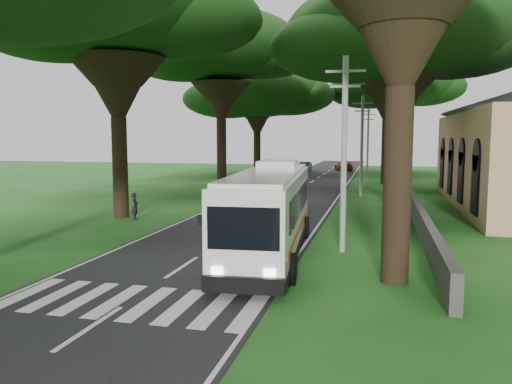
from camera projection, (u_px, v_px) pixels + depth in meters
ground at (159, 283)px, 16.35m from camera, size 140.00×140.00×0.00m
road at (291, 196)px, 40.46m from camera, size 8.00×120.00×0.04m
crosswalk at (129, 303)px, 14.42m from camera, size 8.00×3.00×0.01m
property_wall at (407, 193)px, 37.27m from camera, size 0.35×50.00×1.20m
pole_near at (344, 151)px, 20.35m from camera, size 1.60×0.24×8.00m
pole_mid at (362, 144)px, 39.64m from camera, size 1.60×0.24×8.00m
pole_far at (368, 142)px, 58.93m from camera, size 1.60×0.24×8.00m
tree_l_mida at (115, 10)px, 28.51m from camera, size 13.73×13.73×15.05m
tree_l_midb at (221, 47)px, 45.65m from camera, size 14.79×14.79×16.21m
tree_l_far at (257, 91)px, 63.51m from camera, size 16.31×16.31×14.09m
tree_r_mida at (400, 34)px, 32.45m from camera, size 14.95×14.95×14.73m
tree_r_midb at (389, 52)px, 49.75m from camera, size 13.61×13.61×16.24m
tree_r_far at (394, 84)px, 67.01m from camera, size 15.85×15.85×15.33m
coach_bus at (270, 210)px, 19.98m from camera, size 3.46×11.76×3.42m
distant_car_a at (297, 178)px, 48.16m from camera, size 2.43×4.57×1.48m
distant_car_b at (305, 167)px, 68.00m from camera, size 1.53×4.12×1.35m
distant_car_c at (344, 166)px, 70.56m from camera, size 3.12×4.90×1.32m
pedestrian at (135, 206)px, 28.78m from camera, size 0.51×0.65×1.57m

